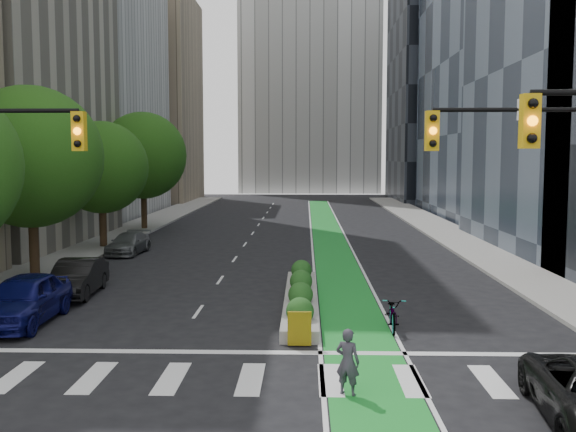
# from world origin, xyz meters

# --- Properties ---
(ground) EXTENTS (160.00, 160.00, 0.00)m
(ground) POSITION_xyz_m (0.00, 0.00, 0.00)
(ground) COLOR black
(ground) RESTS_ON ground
(sidewalk_left) EXTENTS (3.60, 90.00, 0.15)m
(sidewalk_left) POSITION_xyz_m (-11.80, 25.00, 0.07)
(sidewalk_left) COLOR gray
(sidewalk_left) RESTS_ON ground
(sidewalk_right) EXTENTS (3.60, 90.00, 0.15)m
(sidewalk_right) POSITION_xyz_m (11.80, 25.00, 0.07)
(sidewalk_right) COLOR gray
(sidewalk_right) RESTS_ON ground
(bike_lane_paint) EXTENTS (2.20, 70.00, 0.01)m
(bike_lane_paint) POSITION_xyz_m (3.00, 30.00, 0.01)
(bike_lane_paint) COLOR #198D2B
(bike_lane_paint) RESTS_ON ground
(building_tan_far) EXTENTS (14.00, 16.00, 26.00)m
(building_tan_far) POSITION_xyz_m (-20.00, 66.00, 13.00)
(building_tan_far) COLOR tan
(building_tan_far) RESTS_ON ground
(building_dark_end) EXTENTS (14.00, 18.00, 28.00)m
(building_dark_end) POSITION_xyz_m (20.00, 68.00, 14.00)
(building_dark_end) COLOR black
(building_dark_end) RESTS_ON ground
(tree_mid) EXTENTS (6.40, 6.40, 8.78)m
(tree_mid) POSITION_xyz_m (-11.00, 12.00, 5.57)
(tree_mid) COLOR black
(tree_mid) RESTS_ON ground
(tree_midfar) EXTENTS (5.60, 5.60, 7.76)m
(tree_midfar) POSITION_xyz_m (-11.00, 22.00, 4.95)
(tree_midfar) COLOR black
(tree_midfar) RESTS_ON ground
(tree_far) EXTENTS (6.60, 6.60, 9.00)m
(tree_far) POSITION_xyz_m (-11.00, 32.00, 5.69)
(tree_far) COLOR black
(tree_far) RESTS_ON ground
(median_planter) EXTENTS (1.20, 10.26, 1.10)m
(median_planter) POSITION_xyz_m (1.20, 7.04, 0.37)
(median_planter) COLOR gray
(median_planter) RESTS_ON ground
(bicycle) EXTENTS (0.88, 2.14, 1.10)m
(bicycle) POSITION_xyz_m (4.20, 3.77, 0.55)
(bicycle) COLOR gray
(bicycle) RESTS_ON ground
(cyclist) EXTENTS (0.68, 0.58, 1.59)m
(cyclist) POSITION_xyz_m (2.36, -2.00, 0.79)
(cyclist) COLOR #3A3641
(cyclist) RESTS_ON ground
(parked_car_left_near) EXTENTS (2.08, 4.95, 1.67)m
(parked_car_left_near) POSITION_xyz_m (-8.03, 4.15, 0.84)
(parked_car_left_near) COLOR #0D0F50
(parked_car_left_near) RESTS_ON ground
(parked_car_left_mid) EXTENTS (1.80, 4.48, 1.45)m
(parked_car_left_mid) POSITION_xyz_m (-7.83, 8.59, 0.72)
(parked_car_left_mid) COLOR black
(parked_car_left_mid) RESTS_ON ground
(parked_car_left_far) EXTENTS (1.98, 4.31, 1.22)m
(parked_car_left_far) POSITION_xyz_m (-8.85, 19.79, 0.61)
(parked_car_left_far) COLOR #535657
(parked_car_left_far) RESTS_ON ground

